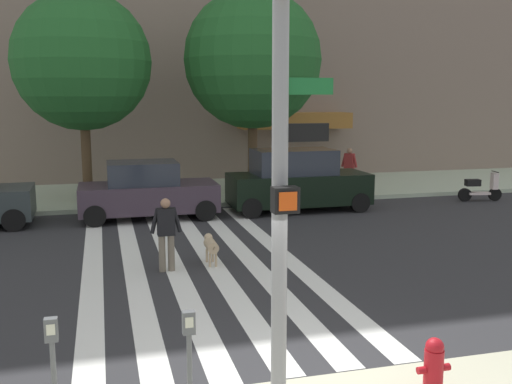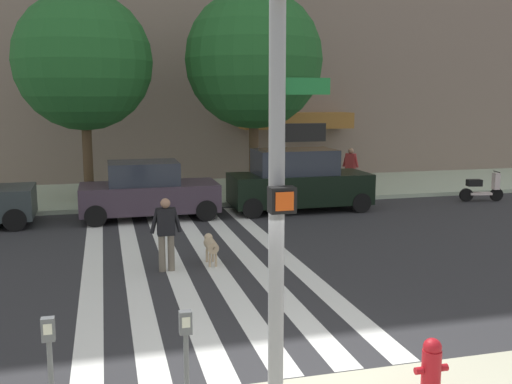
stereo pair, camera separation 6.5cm
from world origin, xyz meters
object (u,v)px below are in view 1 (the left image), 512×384
at_px(street_tree_middle, 253,60).
at_px(pedestrian_bystander, 349,166).
at_px(parking_meter_second_along, 53,360).
at_px(dog_on_leash, 211,245).
at_px(fire_hydrant, 434,368).
at_px(street_tree_nearest, 82,62).
at_px(parking_meter_curbside, 189,353).
at_px(pedestrian_dog_walker, 166,230).
at_px(parked_scooter, 480,188).
at_px(parked_car_behind_first, 147,191).
at_px(traffic_light_pole, 282,127).
at_px(parked_car_third_in_line, 297,181).

xyz_separation_m(street_tree_middle, pedestrian_bystander, (4.09, 0.33, -4.07)).
xyz_separation_m(parking_meter_second_along, dog_on_leash, (2.95, 6.64, -0.59)).
distance_m(fire_hydrant, dog_on_leash, 7.10).
distance_m(street_tree_nearest, dog_on_leash, 9.79).
bearing_deg(street_tree_middle, pedestrian_bystander, 4.62).
relative_size(parking_meter_curbside, dog_on_leash, 1.37).
xyz_separation_m(street_tree_nearest, pedestrian_dog_walker, (1.81, -8.50, -4.06)).
relative_size(fire_hydrant, parked_scooter, 0.47).
xyz_separation_m(parked_car_behind_first, parked_scooter, (12.12, -0.06, -0.39)).
height_order(street_tree_nearest, pedestrian_bystander, street_tree_nearest).
bearing_deg(pedestrian_dog_walker, street_tree_middle, 63.87).
bearing_deg(dog_on_leash, parking_meter_second_along, -113.99).
bearing_deg(street_tree_nearest, pedestrian_dog_walker, -78.00).
bearing_deg(pedestrian_dog_walker, parked_scooter, 25.52).
bearing_deg(parking_meter_curbside, street_tree_nearest, 95.15).
xyz_separation_m(fire_hydrant, street_tree_nearest, (-4.36, 15.13, 4.47)).
distance_m(fire_hydrant, street_tree_nearest, 16.37).
bearing_deg(pedestrian_dog_walker, parked_car_behind_first, 89.55).
relative_size(parked_car_behind_first, parked_scooter, 2.63).
xyz_separation_m(fire_hydrant, street_tree_middle, (1.64, 15.19, 4.63)).
xyz_separation_m(street_tree_nearest, pedestrian_bystander, (10.09, 0.39, -3.91)).
bearing_deg(pedestrian_bystander, parked_car_behind_first, -159.84).
bearing_deg(traffic_light_pole, pedestrian_bystander, 63.55).
bearing_deg(parked_car_third_in_line, street_tree_middle, 107.49).
height_order(parking_meter_second_along, dog_on_leash, parking_meter_second_along).
xyz_separation_m(traffic_light_pole, parking_meter_second_along, (-2.48, 0.28, -2.49)).
relative_size(parking_meter_curbside, pedestrian_dog_walker, 0.83).
xyz_separation_m(fire_hydrant, parking_meter_curbside, (-3.01, 0.12, 0.51)).
bearing_deg(pedestrian_bystander, parked_car_third_in_line, -136.95).
distance_m(parking_meter_second_along, parked_car_behind_first, 12.35).
bearing_deg(street_tree_middle, dog_on_leash, -110.89).
relative_size(parked_car_third_in_line, parked_scooter, 2.89).
height_order(traffic_light_pole, parked_car_third_in_line, traffic_light_pole).
distance_m(parking_meter_second_along, pedestrian_bystander, 18.32).
distance_m(street_tree_middle, pedestrian_bystander, 5.78).
bearing_deg(parked_scooter, pedestrian_bystander, 141.55).
height_order(parking_meter_curbside, dog_on_leash, parking_meter_curbside).
bearing_deg(parked_car_behind_first, parking_meter_curbside, -92.32).
bearing_deg(street_tree_middle, traffic_light_pole, -103.43).
height_order(parking_meter_second_along, pedestrian_bystander, pedestrian_bystander).
bearing_deg(parking_meter_second_along, fire_hydrant, -3.86).
relative_size(dog_on_leash, pedestrian_bystander, 0.61).
xyz_separation_m(parked_scooter, pedestrian_dog_walker, (-12.17, -5.81, 0.45)).
relative_size(parking_meter_second_along, street_tree_nearest, 0.19).
height_order(parked_scooter, dog_on_leash, parked_scooter).
bearing_deg(traffic_light_pole, street_tree_nearest, 98.97).
distance_m(parking_meter_second_along, street_tree_nearest, 15.35).
xyz_separation_m(parked_car_third_in_line, street_tree_nearest, (-6.86, 2.63, 3.99)).
bearing_deg(pedestrian_bystander, parking_meter_curbside, -119.58).
bearing_deg(pedestrian_bystander, pedestrian_dog_walker, -132.99).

